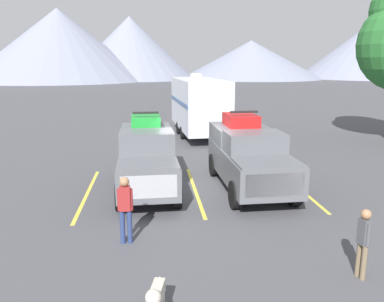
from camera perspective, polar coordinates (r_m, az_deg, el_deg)
name	(u,v)px	position (r m, az deg, el deg)	size (l,w,h in m)	color
ground_plane	(194,186)	(14.37, 0.26, -5.21)	(240.00, 240.00, 0.00)	#47474C
pickup_truck_a	(147,155)	(13.90, -6.63, -0.66)	(2.15, 5.27, 2.70)	#595B60
pickup_truck_b	(248,154)	(14.13, 8.28, -0.49)	(2.30, 5.37, 2.71)	#595B60
lot_stripe_a	(87,193)	(14.10, -15.12, -6.02)	(0.12, 5.50, 0.01)	gold
lot_stripe_b	(195,190)	(14.00, 0.43, -5.70)	(0.12, 5.50, 0.01)	gold
lot_stripe_c	(297,186)	(14.89, 15.13, -5.01)	(0.12, 5.50, 0.01)	gold
camper_trailer_a	(199,104)	(23.84, 1.00, 6.97)	(2.96, 8.41, 3.77)	silver
person_a	(125,206)	(9.86, -9.78, -7.91)	(0.38, 0.24, 1.74)	navy
person_b	(364,239)	(9.01, 23.91, -11.74)	(0.22, 0.34, 1.54)	#726047
dog	(156,296)	(7.24, -5.35, -20.42)	(0.37, 0.82, 0.74)	beige
mountain_ridge	(181,50)	(102.92, -1.62, 14.61)	(145.02, 48.58, 16.84)	gray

